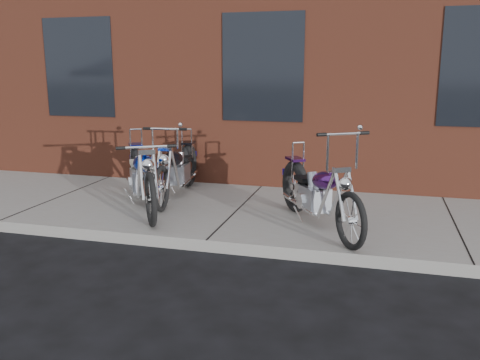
% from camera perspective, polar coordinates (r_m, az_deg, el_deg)
% --- Properties ---
extents(ground, '(120.00, 120.00, 0.00)m').
position_cam_1_polar(ground, '(6.25, -3.80, -8.08)').
color(ground, black).
rests_on(ground, ground).
extents(sidewalk, '(22.00, 3.00, 0.15)m').
position_cam_1_polar(sidewalk, '(7.58, -0.11, -3.74)').
color(sidewalk, gray).
rests_on(sidewalk, ground).
extents(chopper_purple, '(1.34, 2.06, 1.32)m').
position_cam_1_polar(chopper_purple, '(6.66, 8.73, -1.71)').
color(chopper_purple, black).
rests_on(chopper_purple, sidewalk).
extents(chopper_blue, '(1.45, 2.20, 1.10)m').
position_cam_1_polar(chopper_blue, '(7.62, -10.88, 0.22)').
color(chopper_blue, black).
rests_on(chopper_blue, sidewalk).
extents(chopper_third, '(0.57, 2.35, 1.19)m').
position_cam_1_polar(chopper_third, '(8.22, -7.05, 1.02)').
color(chopper_third, black).
rests_on(chopper_third, sidewalk).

